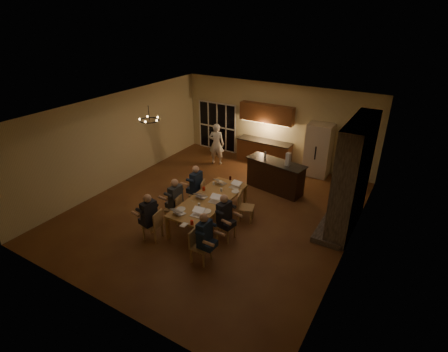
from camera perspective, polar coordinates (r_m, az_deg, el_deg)
floor at (r=11.09m, az=-1.38°, el=-5.54°), size 9.00×9.00×0.00m
back_wall at (r=14.12m, az=8.45°, el=8.41°), size 8.00×0.04×3.20m
left_wall at (r=12.80m, az=-16.96°, el=5.70°), size 0.04×9.00×3.20m
right_wall at (r=9.07m, az=20.60°, el=-3.38°), size 0.04×9.00×3.20m
ceiling at (r=9.80m, az=-1.58°, el=10.74°), size 8.00×9.00×0.04m
french_doors at (r=15.42m, az=-1.09°, el=8.05°), size 1.86×0.08×2.10m
fireplace at (r=10.18m, az=20.27°, el=-0.07°), size 0.58×2.50×3.20m
kitchenette at (r=14.08m, az=6.70°, el=6.75°), size 2.24×0.68×2.40m
refrigerator at (r=13.42m, az=15.14°, el=4.11°), size 0.90×0.68×2.00m
dining_table at (r=10.36m, az=-2.40°, el=-5.58°), size 1.10×2.78×0.75m
bar_island at (r=12.13m, az=8.34°, el=0.00°), size 2.15×1.02×1.08m
chair_left_near at (r=9.78m, az=-11.63°, el=-7.79°), size 0.51×0.51×0.89m
chair_left_mid at (r=10.42m, az=-8.24°, el=-5.20°), size 0.52×0.52×0.89m
chair_left_far at (r=11.13m, az=-4.42°, el=-2.84°), size 0.56×0.56×0.89m
chair_right_near at (r=8.82m, az=-3.78°, el=-11.41°), size 0.46×0.46×0.89m
chair_right_mid at (r=9.57m, az=0.29°, el=-8.01°), size 0.44×0.44×0.89m
chair_right_far at (r=10.38m, az=3.63°, el=-5.09°), size 0.55×0.55×0.89m
person_left_near at (r=9.66m, az=-12.08°, el=-6.56°), size 0.71×0.71×1.38m
person_right_near at (r=8.69m, az=-3.19°, el=-10.03°), size 0.61×0.61×1.38m
person_left_mid at (r=10.31m, az=-7.87°, el=-3.97°), size 0.65×0.65×1.38m
person_right_mid at (r=9.43m, az=0.02°, el=-6.78°), size 0.69×0.69×1.38m
person_left_far at (r=11.05m, az=-4.53°, el=-1.61°), size 0.61×0.61×1.38m
standing_person at (r=14.01m, az=-1.23°, el=5.27°), size 0.71×0.57×1.69m
chandelier at (r=10.71m, az=-12.07°, el=8.89°), size 0.60×0.60×0.03m
laptop_a at (r=9.52m, az=-7.31°, el=-5.45°), size 0.38×0.35×0.23m
laptop_b at (r=9.36m, az=-4.46°, el=-5.89°), size 0.35×0.31×0.23m
laptop_c at (r=10.23m, az=-3.69°, el=-2.89°), size 0.34×0.30×0.23m
laptop_d at (r=9.96m, az=-1.58°, el=-3.70°), size 0.35×0.31×0.23m
laptop_e at (r=11.00m, az=-0.40°, el=-0.65°), size 0.40×0.38×0.23m
laptop_f at (r=10.73m, az=1.75°, el=-1.39°), size 0.34×0.31×0.23m
mug_front at (r=9.80m, az=-4.09°, el=-4.73°), size 0.07×0.07×0.10m
mug_mid at (r=10.56m, az=-0.43°, el=-2.25°), size 0.07×0.07×0.10m
mug_back at (r=10.94m, az=-1.69°, el=-1.21°), size 0.07×0.07×0.10m
redcup_near at (r=9.05m, az=-5.27°, el=-7.56°), size 0.08×0.08×0.12m
redcup_mid at (r=10.61m, az=-3.33°, el=-2.09°), size 0.08×0.08×0.12m
can_silver at (r=9.63m, az=-4.65°, el=-5.26°), size 0.06×0.06×0.12m
can_cola at (r=11.24m, az=1.04°, el=-0.36°), size 0.07×0.07×0.12m
plate_near at (r=9.58m, az=-2.93°, el=-5.76°), size 0.28×0.28×0.02m
plate_left at (r=9.74m, az=-7.05°, el=-5.37°), size 0.26×0.26×0.02m
plate_far at (r=10.55m, az=1.87°, el=-2.54°), size 0.24×0.24×0.02m
notepad at (r=9.08m, az=-6.55°, el=-7.92°), size 0.17×0.22×0.01m
bar_bottle at (r=12.08m, az=6.74°, el=3.44°), size 0.07×0.07×0.24m
bar_blender at (r=11.60m, az=10.43°, el=2.73°), size 0.16×0.16×0.44m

